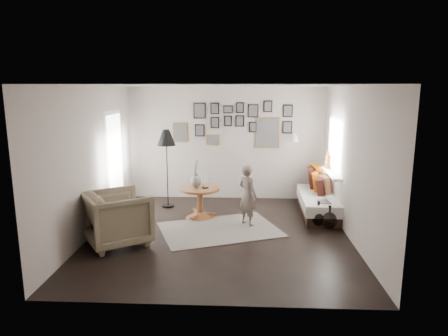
{
  "coord_description": "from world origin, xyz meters",
  "views": [
    {
      "loc": [
        0.4,
        -6.75,
        2.56
      ],
      "look_at": [
        0.05,
        0.5,
        1.1
      ],
      "focal_mm": 32.0,
      "sensor_mm": 36.0,
      "label": 1
    }
  ],
  "objects_px": {
    "pedestal_table": "(200,204)",
    "daybed": "(320,199)",
    "child": "(248,195)",
    "armchair": "(118,218)",
    "demijohn_large": "(318,217)",
    "magazine_basket": "(101,231)",
    "demijohn_small": "(329,220)",
    "floor_lamp": "(166,140)",
    "vase": "(196,179)"
  },
  "relations": [
    {
      "from": "armchair",
      "to": "child",
      "type": "height_order",
      "value": "child"
    },
    {
      "from": "pedestal_table",
      "to": "vase",
      "type": "bearing_deg",
      "value": 165.96
    },
    {
      "from": "daybed",
      "to": "magazine_basket",
      "type": "height_order",
      "value": "daybed"
    },
    {
      "from": "child",
      "to": "demijohn_small",
      "type": "bearing_deg",
      "value": -138.93
    },
    {
      "from": "armchair",
      "to": "demijohn_small",
      "type": "height_order",
      "value": "armchair"
    },
    {
      "from": "daybed",
      "to": "demijohn_large",
      "type": "bearing_deg",
      "value": -100.16
    },
    {
      "from": "vase",
      "to": "demijohn_small",
      "type": "bearing_deg",
      "value": -12.54
    },
    {
      "from": "pedestal_table",
      "to": "floor_lamp",
      "type": "xyz_separation_m",
      "value": [
        -0.79,
        0.73,
        1.18
      ]
    },
    {
      "from": "pedestal_table",
      "to": "magazine_basket",
      "type": "xyz_separation_m",
      "value": [
        -1.55,
        -1.33,
        -0.1
      ]
    },
    {
      "from": "armchair",
      "to": "child",
      "type": "bearing_deg",
      "value": -98.71
    },
    {
      "from": "magazine_basket",
      "to": "demijohn_large",
      "type": "relative_size",
      "value": 0.77
    },
    {
      "from": "demijohn_large",
      "to": "pedestal_table",
      "type": "bearing_deg",
      "value": 169.44
    },
    {
      "from": "magazine_basket",
      "to": "demijohn_large",
      "type": "xyz_separation_m",
      "value": [
        3.82,
        0.91,
        0.0
      ]
    },
    {
      "from": "pedestal_table",
      "to": "armchair",
      "type": "bearing_deg",
      "value": -130.12
    },
    {
      "from": "demijohn_small",
      "to": "daybed",
      "type": "bearing_deg",
      "value": 89.89
    },
    {
      "from": "vase",
      "to": "daybed",
      "type": "distance_m",
      "value": 2.61
    },
    {
      "from": "vase",
      "to": "pedestal_table",
      "type": "bearing_deg",
      "value": -14.04
    },
    {
      "from": "armchair",
      "to": "floor_lamp",
      "type": "bearing_deg",
      "value": -45.54
    },
    {
      "from": "floor_lamp",
      "to": "demijohn_large",
      "type": "distance_m",
      "value": 3.5
    },
    {
      "from": "armchair",
      "to": "demijohn_large",
      "type": "distance_m",
      "value": 3.63
    },
    {
      "from": "pedestal_table",
      "to": "daybed",
      "type": "xyz_separation_m",
      "value": [
        2.45,
        0.43,
        0.01
      ]
    },
    {
      "from": "child",
      "to": "daybed",
      "type": "bearing_deg",
      "value": -104.55
    },
    {
      "from": "daybed",
      "to": "vase",
      "type": "bearing_deg",
      "value": -168.73
    },
    {
      "from": "daybed",
      "to": "pedestal_table",
      "type": "bearing_deg",
      "value": -167.98
    },
    {
      "from": "vase",
      "to": "demijohn_large",
      "type": "bearing_deg",
      "value": -10.68
    },
    {
      "from": "armchair",
      "to": "magazine_basket",
      "type": "height_order",
      "value": "armchair"
    },
    {
      "from": "magazine_basket",
      "to": "vase",
      "type": "bearing_deg",
      "value": 42.65
    },
    {
      "from": "demijohn_large",
      "to": "demijohn_small",
      "type": "height_order",
      "value": "demijohn_large"
    },
    {
      "from": "demijohn_large",
      "to": "daybed",
      "type": "bearing_deg",
      "value": 77.85
    },
    {
      "from": "daybed",
      "to": "child",
      "type": "distance_m",
      "value": 1.74
    },
    {
      "from": "pedestal_table",
      "to": "floor_lamp",
      "type": "distance_m",
      "value": 1.59
    },
    {
      "from": "magazine_basket",
      "to": "demijohn_small",
      "type": "relative_size",
      "value": 0.84
    },
    {
      "from": "armchair",
      "to": "demijohn_small",
      "type": "xyz_separation_m",
      "value": [
        3.66,
        0.9,
        -0.28
      ]
    },
    {
      "from": "daybed",
      "to": "magazine_basket",
      "type": "distance_m",
      "value": 4.37
    },
    {
      "from": "floor_lamp",
      "to": "armchair",
      "type": "bearing_deg",
      "value": -101.03
    },
    {
      "from": "armchair",
      "to": "demijohn_small",
      "type": "relative_size",
      "value": 2.22
    },
    {
      "from": "pedestal_table",
      "to": "demijohn_small",
      "type": "relative_size",
      "value": 1.76
    },
    {
      "from": "floor_lamp",
      "to": "vase",
      "type": "bearing_deg",
      "value": -44.96
    },
    {
      "from": "pedestal_table",
      "to": "child",
      "type": "relative_size",
      "value": 0.67
    },
    {
      "from": "demijohn_large",
      "to": "child",
      "type": "bearing_deg",
      "value": 178.9
    },
    {
      "from": "vase",
      "to": "magazine_basket",
      "type": "bearing_deg",
      "value": -137.35
    },
    {
      "from": "daybed",
      "to": "armchair",
      "type": "relative_size",
      "value": 1.94
    },
    {
      "from": "daybed",
      "to": "floor_lamp",
      "type": "height_order",
      "value": "floor_lamp"
    },
    {
      "from": "pedestal_table",
      "to": "floor_lamp",
      "type": "relative_size",
      "value": 0.46
    },
    {
      "from": "pedestal_table",
      "to": "child",
      "type": "bearing_deg",
      "value": -22.81
    },
    {
      "from": "magazine_basket",
      "to": "demijohn_small",
      "type": "height_order",
      "value": "demijohn_small"
    },
    {
      "from": "daybed",
      "to": "demijohn_large",
      "type": "distance_m",
      "value": 0.88
    },
    {
      "from": "demijohn_large",
      "to": "demijohn_small",
      "type": "xyz_separation_m",
      "value": [
        0.18,
        -0.12,
        -0.02
      ]
    },
    {
      "from": "pedestal_table",
      "to": "magazine_basket",
      "type": "relative_size",
      "value": 2.1
    },
    {
      "from": "magazine_basket",
      "to": "demijohn_small",
      "type": "distance_m",
      "value": 4.08
    }
  ]
}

